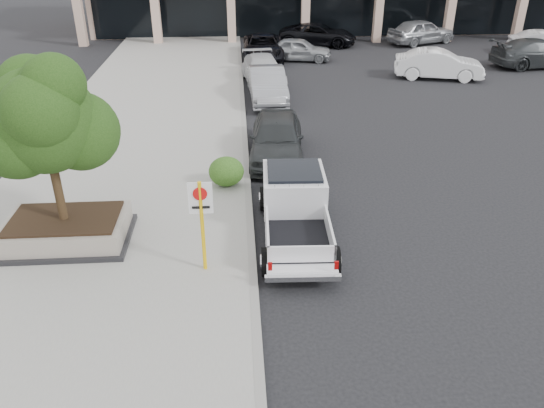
{
  "coord_description": "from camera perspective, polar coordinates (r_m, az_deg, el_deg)",
  "views": [
    {
      "loc": [
        -1.79,
        -10.3,
        7.52
      ],
      "look_at": [
        -0.99,
        1.5,
        1.16
      ],
      "focal_mm": 35.0,
      "sensor_mm": 36.0,
      "label": 1
    }
  ],
  "objects": [
    {
      "name": "curb_car_c",
      "position": [
        28.14,
        -0.97,
        14.19
      ],
      "size": [
        2.34,
        4.85,
        1.36
      ],
      "primitive_type": "imported",
      "rotation": [
        0.0,
        0.0,
        0.09
      ],
      "color": "silver",
      "rests_on": "ground"
    },
    {
      "name": "lot_car_b",
      "position": [
        30.39,
        17.51,
        14.14
      ],
      "size": [
        4.82,
        2.65,
        1.5
      ],
      "primitive_type": "imported",
      "rotation": [
        0.0,
        0.0,
        1.33
      ],
      "color": "white",
      "rests_on": "ground"
    },
    {
      "name": "curb_car_d",
      "position": [
        33.36,
        -0.98,
        16.5
      ],
      "size": [
        2.59,
        5.28,
        1.44
      ],
      "primitive_type": "imported",
      "rotation": [
        0.0,
        0.0,
        -0.04
      ],
      "color": "black",
      "rests_on": "ground"
    },
    {
      "name": "lot_car_e",
      "position": [
        39.24,
        15.76,
        17.44
      ],
      "size": [
        5.16,
        3.67,
        1.63
      ],
      "primitive_type": "imported",
      "rotation": [
        0.0,
        0.0,
        1.98
      ],
      "color": "#999CA1",
      "rests_on": "ground"
    },
    {
      "name": "lot_car_a",
      "position": [
        33.13,
        2.9,
        16.29
      ],
      "size": [
        4.14,
        2.31,
        1.33
      ],
      "primitive_type": "imported",
      "rotation": [
        0.0,
        0.0,
        1.37
      ],
      "color": "#A2A6AA",
      "rests_on": "ground"
    },
    {
      "name": "pickup_truck",
      "position": [
        13.88,
        2.59,
        -0.79
      ],
      "size": [
        2.04,
        5.08,
        1.58
      ],
      "primitive_type": null,
      "rotation": [
        0.0,
        0.0,
        -0.04
      ],
      "color": "white",
      "rests_on": "ground"
    },
    {
      "name": "sidewalk",
      "position": [
        18.3,
        -15.22,
        3.21
      ],
      "size": [
        8.0,
        52.0,
        0.15
      ],
      "primitive_type": "cube",
      "color": "gray",
      "rests_on": "ground"
    },
    {
      "name": "hedge",
      "position": [
        16.56,
        -4.94,
        3.5
      ],
      "size": [
        1.1,
        0.99,
        0.93
      ],
      "primitive_type": "ellipsoid",
      "color": "#224814",
      "rests_on": "sidewalk"
    },
    {
      "name": "planter_tree",
      "position": [
        13.58,
        -22.66,
        8.47
      ],
      "size": [
        2.9,
        2.55,
        4.0
      ],
      "color": "#312113",
      "rests_on": "planter"
    },
    {
      "name": "curb_car_b",
      "position": [
        25.24,
        -0.5,
        12.7
      ],
      "size": [
        1.71,
        4.6,
        1.5
      ],
      "primitive_type": "imported",
      "rotation": [
        0.0,
        0.0,
        0.03
      ],
      "color": "gray",
      "rests_on": "ground"
    },
    {
      "name": "planter",
      "position": [
        14.65,
        -21.22,
        -2.6
      ],
      "size": [
        3.2,
        2.2,
        0.68
      ],
      "color": "black",
      "rests_on": "sidewalk"
    },
    {
      "name": "lot_car_d",
      "position": [
        37.5,
        4.97,
        17.71
      ],
      "size": [
        5.57,
        3.63,
        1.43
      ],
      "primitive_type": "imported",
      "rotation": [
        0.0,
        0.0,
        1.31
      ],
      "color": "black",
      "rests_on": "ground"
    },
    {
      "name": "curb",
      "position": [
        17.93,
        -2.75,
        3.68
      ],
      "size": [
        0.2,
        52.0,
        0.15
      ],
      "primitive_type": "cube",
      "color": "gray",
      "rests_on": "ground"
    },
    {
      "name": "curb_car_a",
      "position": [
        18.75,
        0.51,
        7.18
      ],
      "size": [
        2.22,
        4.7,
        1.55
      ],
      "primitive_type": "imported",
      "rotation": [
        0.0,
        0.0,
        -0.09
      ],
      "color": "#282B2D",
      "rests_on": "ground"
    },
    {
      "name": "ground",
      "position": [
        12.88,
        4.91,
        -7.58
      ],
      "size": [
        120.0,
        120.0,
        0.0
      ],
      "primitive_type": "plane",
      "color": "black",
      "rests_on": "ground"
    },
    {
      "name": "no_parking_sign",
      "position": [
        12.1,
        -7.59,
        -1.12
      ],
      "size": [
        0.55,
        0.09,
        2.3
      ],
      "color": "yellow",
      "rests_on": "sidewalk"
    },
    {
      "name": "lot_car_c",
      "position": [
        35.03,
        26.72,
        14.3
      ],
      "size": [
        5.58,
        2.68,
        1.57
      ],
      "primitive_type": "imported",
      "rotation": [
        0.0,
        0.0,
        1.66
      ],
      "color": "#2F3234",
      "rests_on": "ground"
    }
  ]
}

